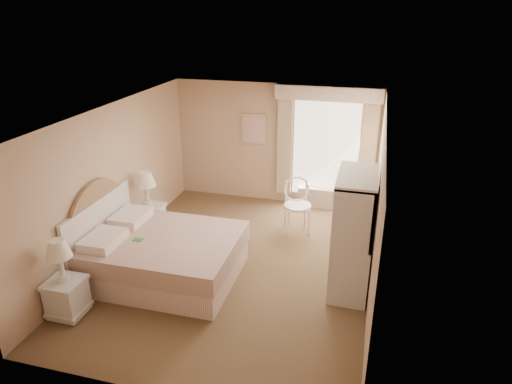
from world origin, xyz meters
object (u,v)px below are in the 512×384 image
(nightstand_far, at_px, (149,212))
(nightstand_near, at_px, (65,288))
(bed, at_px, (156,254))
(armoire, at_px, (353,243))
(cafe_chair, at_px, (297,200))
(round_table, at_px, (355,204))

(nightstand_far, bearing_deg, nightstand_near, -90.00)
(bed, bearing_deg, armoire, 8.60)
(nightstand_near, relative_size, cafe_chair, 1.11)
(bed, relative_size, armoire, 1.27)
(cafe_chair, distance_m, armoire, 1.99)
(nightstand_near, xyz_separation_m, nightstand_far, (0.00, 2.40, 0.03))
(nightstand_far, relative_size, round_table, 1.52)
(nightstand_near, distance_m, armoire, 4.02)
(nightstand_far, distance_m, cafe_chair, 2.71)
(nightstand_near, bearing_deg, nightstand_far, 90.00)
(round_table, bearing_deg, armoire, -88.14)
(nightstand_far, distance_m, armoire, 3.74)
(bed, distance_m, round_table, 3.72)
(bed, bearing_deg, cafe_chair, 49.00)
(nightstand_near, xyz_separation_m, cafe_chair, (2.55, 3.31, 0.16))
(armoire, bearing_deg, cafe_chair, 123.79)
(armoire, bearing_deg, nightstand_near, -155.55)
(round_table, bearing_deg, bed, -140.42)
(armoire, bearing_deg, nightstand_far, 168.55)
(round_table, xyz_separation_m, cafe_chair, (-1.04, -0.27, 0.06))
(armoire, bearing_deg, bed, -171.40)
(cafe_chair, height_order, armoire, armoire)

